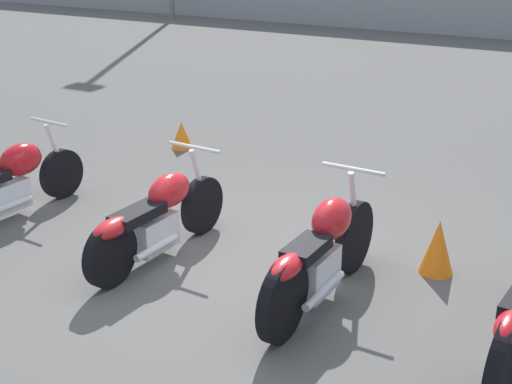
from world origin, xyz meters
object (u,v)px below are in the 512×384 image
(motorcycle_slot_1, at_px, (157,218))
(traffic_cone_far, at_px, (438,247))
(motorcycle_slot_0, at_px, (8,182))
(motorcycle_slot_2, at_px, (321,254))
(traffic_cone_near, at_px, (182,135))

(motorcycle_slot_1, xyz_separation_m, traffic_cone_far, (2.40, 0.99, -0.16))
(motorcycle_slot_0, bearing_deg, motorcycle_slot_1, 3.82)
(motorcycle_slot_1, distance_m, traffic_cone_far, 2.60)
(motorcycle_slot_0, relative_size, motorcycle_slot_1, 1.02)
(traffic_cone_far, bearing_deg, motorcycle_slot_0, -167.63)
(motorcycle_slot_2, xyz_separation_m, traffic_cone_far, (0.71, 1.02, -0.20))
(motorcycle_slot_1, bearing_deg, traffic_cone_far, 25.53)
(traffic_cone_near, relative_size, traffic_cone_far, 0.73)
(motorcycle_slot_0, xyz_separation_m, motorcycle_slot_1, (1.98, -0.03, 0.01))
(motorcycle_slot_0, height_order, traffic_cone_far, motorcycle_slot_0)
(traffic_cone_near, xyz_separation_m, traffic_cone_far, (4.18, -2.01, 0.07))
(motorcycle_slot_0, bearing_deg, motorcycle_slot_2, 3.68)
(motorcycle_slot_0, height_order, motorcycle_slot_1, motorcycle_slot_1)
(motorcycle_slot_1, height_order, motorcycle_slot_2, motorcycle_slot_2)
(motorcycle_slot_1, bearing_deg, motorcycle_slot_2, 2.12)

